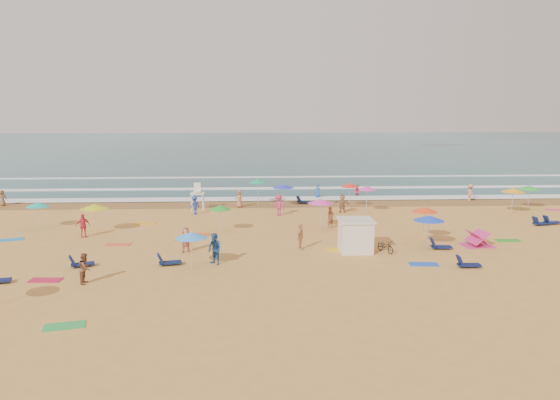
{
  "coord_description": "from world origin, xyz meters",
  "views": [
    {
      "loc": [
        0.53,
        -38.97,
        9.24
      ],
      "look_at": [
        2.75,
        6.0,
        1.5
      ],
      "focal_mm": 35.0,
      "sensor_mm": 36.0,
      "label": 1
    }
  ],
  "objects": [
    {
      "name": "surf_foam",
      "position": [
        0.0,
        21.32,
        0.1
      ],
      "size": [
        200.0,
        18.7,
        0.05
      ],
      "color": "white",
      "rests_on": "ground"
    },
    {
      "name": "beach_umbrellas",
      "position": [
        1.28,
        0.65,
        2.08
      ],
      "size": [
        51.92,
        28.08,
        0.81
      ],
      "color": "blue",
      "rests_on": "ground"
    },
    {
      "name": "wet_sand",
      "position": [
        0.0,
        12.5,
        0.01
      ],
      "size": [
        220.0,
        220.0,
        0.0
      ],
      "primitive_type": "plane",
      "color": "olive",
      "rests_on": "ground"
    },
    {
      "name": "towels",
      "position": [
        0.75,
        -3.37,
        0.01
      ],
      "size": [
        46.15,
        25.96,
        0.03
      ],
      "color": "#C21840",
      "rests_on": "ground"
    },
    {
      "name": "beachgoers",
      "position": [
        -1.53,
        3.12,
        0.83
      ],
      "size": [
        50.33,
        27.86,
        2.14
      ],
      "color": "brown",
      "rests_on": "ground"
    },
    {
      "name": "bicycle",
      "position": [
        8.97,
        -5.4,
        0.4
      ],
      "size": [
        1.14,
        1.62,
        0.81
      ],
      "primitive_type": "imported",
      "rotation": [
        0.0,
        0.0,
        0.44
      ],
      "color": "black",
      "rests_on": "ground"
    },
    {
      "name": "lifeguard_stand",
      "position": [
        -4.51,
        9.69,
        1.05
      ],
      "size": [
        1.2,
        1.2,
        2.1
      ],
      "primitive_type": null,
      "color": "white",
      "rests_on": "ground"
    },
    {
      "name": "loungers",
      "position": [
        6.46,
        -2.92,
        0.17
      ],
      "size": [
        38.62,
        24.06,
        0.34
      ],
      "color": "#0F184E",
      "rests_on": "ground"
    },
    {
      "name": "popup_tents",
      "position": [
        22.66,
        -0.74,
        0.6
      ],
      "size": [
        16.45,
        8.43,
        1.2
      ],
      "color": "#D22E79",
      "rests_on": "ground"
    },
    {
      "name": "cabana",
      "position": [
        7.07,
        -5.1,
        1.0
      ],
      "size": [
        2.0,
        2.0,
        2.0
      ],
      "primitive_type": "cube",
      "color": "silver",
      "rests_on": "ground"
    },
    {
      "name": "ground",
      "position": [
        0.0,
        0.0,
        0.0
      ],
      "size": [
        220.0,
        220.0,
        0.0
      ],
      "primitive_type": "plane",
      "color": "gold",
      "rests_on": "ground"
    },
    {
      "name": "ocean",
      "position": [
        0.0,
        84.0,
        0.0
      ],
      "size": [
        220.0,
        140.0,
        0.18
      ],
      "primitive_type": "cube",
      "color": "#0C4756",
      "rests_on": "ground"
    },
    {
      "name": "cabana_roof",
      "position": [
        7.07,
        -5.1,
        2.06
      ],
      "size": [
        2.2,
        2.2,
        0.12
      ],
      "primitive_type": "cube",
      "color": "silver",
      "rests_on": "cabana"
    }
  ]
}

